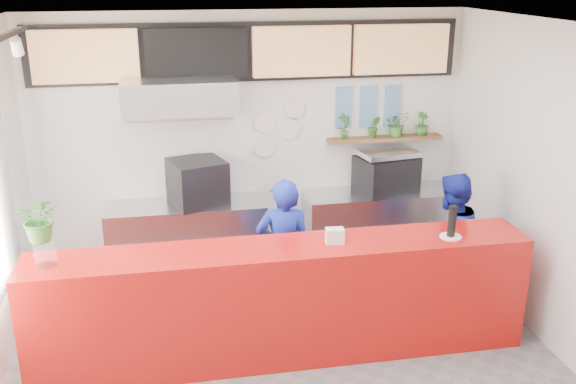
# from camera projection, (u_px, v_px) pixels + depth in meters

# --- Properties ---
(floor) EXTENTS (5.00, 5.00, 0.00)m
(floor) POSITION_uv_depth(u_px,v_px,m) (291.00, 379.00, 5.65)
(floor) COLOR slate
(floor) RESTS_ON ground
(ceiling) EXTENTS (5.00, 5.00, 0.00)m
(ceiling) POSITION_uv_depth(u_px,v_px,m) (292.00, 29.00, 4.66)
(ceiling) COLOR silver
(wall_back) EXTENTS (5.00, 0.00, 5.00)m
(wall_back) POSITION_uv_depth(u_px,v_px,m) (251.00, 143.00, 7.48)
(wall_back) COLOR white
(wall_back) RESTS_ON ground
(wall_right) EXTENTS (0.00, 5.00, 5.00)m
(wall_right) POSITION_uv_depth(u_px,v_px,m) (573.00, 201.00, 5.59)
(wall_right) COLOR white
(wall_right) RESTS_ON ground
(service_counter) EXTENTS (4.50, 0.60, 1.10)m
(service_counter) POSITION_uv_depth(u_px,v_px,m) (283.00, 302.00, 5.84)
(service_counter) COLOR #B2110C
(service_counter) RESTS_ON ground
(cream_band) EXTENTS (5.00, 0.02, 0.80)m
(cream_band) POSITION_uv_depth(u_px,v_px,m) (249.00, 47.00, 7.10)
(cream_band) COLOR beige
(cream_band) RESTS_ON wall_back
(prep_bench) EXTENTS (1.80, 0.60, 0.90)m
(prep_bench) POSITION_uv_depth(u_px,v_px,m) (188.00, 240.00, 7.40)
(prep_bench) COLOR #B2B5BA
(prep_bench) RESTS_ON ground
(panini_oven) EXTENTS (0.71, 0.71, 0.51)m
(panini_oven) POSITION_uv_depth(u_px,v_px,m) (198.00, 182.00, 7.20)
(panini_oven) COLOR black
(panini_oven) RESTS_ON prep_bench
(extraction_hood) EXTENTS (1.20, 0.70, 0.35)m
(extraction_hood) POSITION_uv_depth(u_px,v_px,m) (180.00, 95.00, 6.80)
(extraction_hood) COLOR #B2B5BA
(extraction_hood) RESTS_ON ceiling
(hood_lip) EXTENTS (1.20, 0.69, 0.31)m
(hood_lip) POSITION_uv_depth(u_px,v_px,m) (181.00, 114.00, 6.86)
(hood_lip) COLOR #B2B5BA
(hood_lip) RESTS_ON ceiling
(right_bench) EXTENTS (1.80, 0.60, 0.90)m
(right_bench) POSITION_uv_depth(u_px,v_px,m) (378.00, 227.00, 7.80)
(right_bench) COLOR #B2B5BA
(right_bench) RESTS_ON ground
(espresso_machine) EXTENTS (0.78, 0.64, 0.43)m
(espresso_machine) POSITION_uv_depth(u_px,v_px,m) (386.00, 174.00, 7.60)
(espresso_machine) COLOR black
(espresso_machine) RESTS_ON right_bench
(espresso_tray) EXTENTS (0.72, 0.55, 0.06)m
(espresso_tray) POSITION_uv_depth(u_px,v_px,m) (387.00, 153.00, 7.51)
(espresso_tray) COLOR silver
(espresso_tray) RESTS_ON espresso_machine
(herb_shelf) EXTENTS (1.40, 0.18, 0.04)m
(herb_shelf) POSITION_uv_depth(u_px,v_px,m) (385.00, 138.00, 7.66)
(herb_shelf) COLOR brown
(herb_shelf) RESTS_ON wall_back
(menu_board_far_left) EXTENTS (1.10, 0.10, 0.55)m
(menu_board_far_left) POSITION_uv_depth(u_px,v_px,m) (85.00, 56.00, 6.71)
(menu_board_far_left) COLOR tan
(menu_board_far_left) RESTS_ON wall_back
(menu_board_mid_left) EXTENTS (1.10, 0.10, 0.55)m
(menu_board_mid_left) POSITION_uv_depth(u_px,v_px,m) (197.00, 54.00, 6.92)
(menu_board_mid_left) COLOR black
(menu_board_mid_left) RESTS_ON wall_back
(menu_board_mid_right) EXTENTS (1.10, 0.10, 0.55)m
(menu_board_mid_right) POSITION_uv_depth(u_px,v_px,m) (302.00, 51.00, 7.12)
(menu_board_mid_right) COLOR tan
(menu_board_mid_right) RESTS_ON wall_back
(menu_board_far_right) EXTENTS (1.10, 0.10, 0.55)m
(menu_board_far_right) POSITION_uv_depth(u_px,v_px,m) (401.00, 49.00, 7.32)
(menu_board_far_right) COLOR tan
(menu_board_far_right) RESTS_ON wall_back
(soffit) EXTENTS (4.80, 0.04, 0.65)m
(soffit) POSITION_uv_depth(u_px,v_px,m) (250.00, 52.00, 7.09)
(soffit) COLOR black
(soffit) RESTS_ON wall_back
(dec_plate_a) EXTENTS (0.24, 0.03, 0.24)m
(dec_plate_a) POSITION_uv_depth(u_px,v_px,m) (264.00, 122.00, 7.39)
(dec_plate_a) COLOR silver
(dec_plate_a) RESTS_ON wall_back
(dec_plate_b) EXTENTS (0.24, 0.03, 0.24)m
(dec_plate_b) POSITION_uv_depth(u_px,v_px,m) (290.00, 129.00, 7.48)
(dec_plate_b) COLOR silver
(dec_plate_b) RESTS_ON wall_back
(dec_plate_c) EXTENTS (0.24, 0.03, 0.24)m
(dec_plate_c) POSITION_uv_depth(u_px,v_px,m) (264.00, 147.00, 7.49)
(dec_plate_c) COLOR silver
(dec_plate_c) RESTS_ON wall_back
(dec_plate_d) EXTENTS (0.24, 0.03, 0.24)m
(dec_plate_d) POSITION_uv_depth(u_px,v_px,m) (294.00, 108.00, 7.40)
(dec_plate_d) COLOR silver
(dec_plate_d) RESTS_ON wall_back
(photo_frame_a) EXTENTS (0.20, 0.02, 0.25)m
(photo_frame_a) POSITION_uv_depth(u_px,v_px,m) (344.00, 97.00, 7.48)
(photo_frame_a) COLOR #598CBF
(photo_frame_a) RESTS_ON wall_back
(photo_frame_b) EXTENTS (0.20, 0.02, 0.25)m
(photo_frame_b) POSITION_uv_depth(u_px,v_px,m) (369.00, 96.00, 7.54)
(photo_frame_b) COLOR #598CBF
(photo_frame_b) RESTS_ON wall_back
(photo_frame_c) EXTENTS (0.20, 0.02, 0.25)m
(photo_frame_c) POSITION_uv_depth(u_px,v_px,m) (393.00, 95.00, 7.59)
(photo_frame_c) COLOR #598CBF
(photo_frame_c) RESTS_ON wall_back
(photo_frame_d) EXTENTS (0.20, 0.02, 0.25)m
(photo_frame_d) POSITION_uv_depth(u_px,v_px,m) (343.00, 118.00, 7.57)
(photo_frame_d) COLOR #598CBF
(photo_frame_d) RESTS_ON wall_back
(photo_frame_e) EXTENTS (0.20, 0.02, 0.25)m
(photo_frame_e) POSITION_uv_depth(u_px,v_px,m) (368.00, 117.00, 7.62)
(photo_frame_e) COLOR #598CBF
(photo_frame_e) RESTS_ON wall_back
(photo_frame_f) EXTENTS (0.20, 0.02, 0.25)m
(photo_frame_f) POSITION_uv_depth(u_px,v_px,m) (392.00, 116.00, 7.67)
(photo_frame_f) COLOR #598CBF
(photo_frame_f) RESTS_ON wall_back
(staff_center) EXTENTS (0.60, 0.43, 1.52)m
(staff_center) POSITION_uv_depth(u_px,v_px,m) (284.00, 252.00, 6.35)
(staff_center) COLOR #152496
(staff_center) RESTS_ON ground
(staff_right) EXTENTS (0.91, 0.87, 1.48)m
(staff_right) POSITION_uv_depth(u_px,v_px,m) (449.00, 242.00, 6.63)
(staff_right) COLOR #152496
(staff_right) RESTS_ON ground
(herb_a) EXTENTS (0.19, 0.17, 0.31)m
(herb_a) POSITION_uv_depth(u_px,v_px,m) (345.00, 126.00, 7.52)
(herb_a) COLOR #336D26
(herb_a) RESTS_ON herb_shelf
(herb_b) EXTENTS (0.16, 0.14, 0.26)m
(herb_b) POSITION_uv_depth(u_px,v_px,m) (374.00, 127.00, 7.59)
(herb_b) COLOR #336D26
(herb_b) RESTS_ON herb_shelf
(herb_c) EXTENTS (0.30, 0.27, 0.31)m
(herb_c) POSITION_uv_depth(u_px,v_px,m) (397.00, 123.00, 7.63)
(herb_c) COLOR #336D26
(herb_c) RESTS_ON herb_shelf
(herb_d) EXTENTS (0.19, 0.18, 0.28)m
(herb_d) POSITION_uv_depth(u_px,v_px,m) (422.00, 124.00, 7.69)
(herb_d) COLOR #336D26
(herb_d) RESTS_ON herb_shelf
(glass_vase) EXTENTS (0.19, 0.19, 0.21)m
(glass_vase) POSITION_uv_depth(u_px,v_px,m) (45.00, 254.00, 5.26)
(glass_vase) COLOR white
(glass_vase) RESTS_ON service_counter
(basil_vase) EXTENTS (0.40, 0.36, 0.39)m
(basil_vase) POSITION_uv_depth(u_px,v_px,m) (40.00, 218.00, 5.16)
(basil_vase) COLOR #336D26
(basil_vase) RESTS_ON glass_vase
(napkin_holder) EXTENTS (0.16, 0.11, 0.14)m
(napkin_holder) POSITION_uv_depth(u_px,v_px,m) (335.00, 236.00, 5.70)
(napkin_holder) COLOR white
(napkin_holder) RESTS_ON service_counter
(white_plate) EXTENTS (0.23, 0.23, 0.01)m
(white_plate) POSITION_uv_depth(u_px,v_px,m) (451.00, 237.00, 5.85)
(white_plate) COLOR white
(white_plate) RESTS_ON service_counter
(pepper_mill) EXTENTS (0.08, 0.08, 0.29)m
(pepper_mill) POSITION_uv_depth(u_px,v_px,m) (452.00, 221.00, 5.80)
(pepper_mill) COLOR black
(pepper_mill) RESTS_ON white_plate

